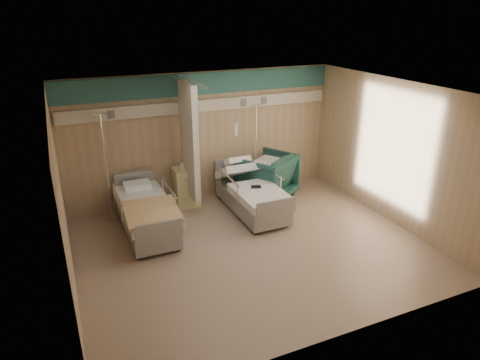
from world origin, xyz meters
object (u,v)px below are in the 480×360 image
(bed_right, at_px, (252,198))
(bedside_cabinet, at_px, (186,187))
(iv_stand_right, at_px, (255,176))
(iv_stand_left, at_px, (110,197))
(visitor_armchair, at_px, (267,176))
(bed_left, at_px, (147,218))

(bed_right, distance_m, bedside_cabinet, 1.46)
(iv_stand_right, distance_m, iv_stand_left, 3.23)
(bed_right, xyz_separation_m, iv_stand_left, (-2.73, 0.94, 0.13))
(bed_right, height_order, iv_stand_right, iv_stand_right)
(visitor_armchair, relative_size, iv_stand_left, 0.51)
(visitor_armchair, distance_m, iv_stand_left, 3.40)
(bed_left, relative_size, iv_stand_right, 1.04)
(bed_left, height_order, iv_stand_right, iv_stand_right)
(bed_right, relative_size, iv_stand_right, 1.04)
(iv_stand_right, bearing_deg, visitor_armchair, -61.22)
(bed_left, distance_m, bedside_cabinet, 1.39)
(iv_stand_right, bearing_deg, bedside_cabinet, 179.10)
(bed_right, distance_m, iv_stand_right, 1.01)
(bedside_cabinet, distance_m, iv_stand_left, 1.58)
(bedside_cabinet, bearing_deg, iv_stand_right, -0.90)
(bedside_cabinet, height_order, iv_stand_left, iv_stand_left)
(bed_left, xyz_separation_m, iv_stand_left, (-0.53, 0.94, 0.13))
(visitor_armchair, xyz_separation_m, iv_stand_left, (-3.38, 0.34, -0.06))
(bed_left, xyz_separation_m, iv_stand_right, (2.70, 0.87, 0.11))
(bed_right, relative_size, visitor_armchair, 1.94)
(bed_right, bearing_deg, bedside_cabinet, 141.95)
(visitor_armchair, bearing_deg, iv_stand_left, -35.54)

